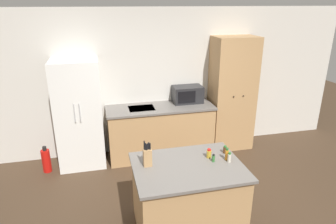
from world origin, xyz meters
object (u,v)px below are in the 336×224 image
Objects in this scene: refrigerator at (79,115)px; spice_bottle_pale_salt at (225,150)px; spice_bottle_tall_dark at (227,154)px; pantry_cabinet at (232,94)px; microwave at (187,94)px; fire_extinguisher at (46,160)px; spice_bottle_amber_oil at (213,158)px; spice_bottle_short_red at (209,154)px; spice_bottle_green_herb at (229,158)px; knife_block at (147,157)px.

refrigerator reaches higher than spice_bottle_pale_salt.
spice_bottle_tall_dark is (1.79, -1.93, 0.04)m from refrigerator.
pantry_cabinet is 13.47× the size of spice_bottle_tall_dark.
fire_extinguisher is at bearing -173.86° from microwave.
spice_bottle_amber_oil is at bearing -39.08° from fire_extinguisher.
pantry_cabinet is 2.21m from spice_bottle_tall_dark.
spice_bottle_green_herb is at bearing -39.33° from spice_bottle_short_red.
spice_bottle_green_herb is at bearing -47.99° from refrigerator.
microwave is 1.99m from spice_bottle_short_red.
spice_bottle_tall_dark is at bearing -28.19° from spice_bottle_short_red.
spice_bottle_short_red is at bearing 151.81° from spice_bottle_tall_dark.
spice_bottle_short_red is 1.18× the size of spice_bottle_pale_salt.
spice_bottle_green_herb is (0.18, -0.05, 0.01)m from spice_bottle_amber_oil.
knife_block reaches higher than spice_bottle_amber_oil.
spice_bottle_amber_oil is 0.28m from spice_bottle_pale_salt.
pantry_cabinet reaches higher than knife_block.
spice_bottle_amber_oil is at bearing -178.38° from spice_bottle_tall_dark.
refrigerator is 2.77m from pantry_cabinet.
spice_bottle_pale_salt is (1.84, -1.77, 0.02)m from refrigerator.
spice_bottle_short_red is 1.20× the size of spice_bottle_amber_oil.
microwave is at bearing 61.18° from knife_block.
spice_bottle_amber_oil is (0.78, -0.09, -0.07)m from knife_block.
fire_extinguisher is (-2.20, 1.79, -0.73)m from spice_bottle_amber_oil.
microwave is 4.59× the size of spice_bottle_short_red.
spice_bottle_green_herb is at bearing -37.74° from fire_extinguisher.
spice_bottle_green_herb is at bearing -16.88° from spice_bottle_amber_oil.
fire_extinguisher is at bearing -166.05° from refrigerator.
spice_bottle_amber_oil is (1.61, -1.94, 0.02)m from refrigerator.
spice_bottle_amber_oil reaches higher than fire_extinguisher.
microwave is (1.92, 0.12, 0.18)m from refrigerator.
spice_bottle_short_red is 0.25m from spice_bottle_pale_salt.
refrigerator reaches higher than spice_bottle_tall_dark.
refrigerator reaches higher than spice_bottle_green_herb.
microwave reaches higher than spice_bottle_tall_dark.
microwave is 2.06m from spice_bottle_tall_dark.
pantry_cabinet is at bearing 58.21° from spice_bottle_short_red.
spice_bottle_amber_oil is (0.02, -0.11, -0.01)m from spice_bottle_short_red.
pantry_cabinet reaches higher than fire_extinguisher.
refrigerator is 2.52m from spice_bottle_amber_oil.
knife_block is 2.03× the size of spice_bottle_tall_dark.
knife_block is (-1.93, -1.89, -0.06)m from pantry_cabinet.
spice_bottle_green_herb is (-0.13, -2.11, -0.15)m from microwave.
refrigerator is at bearing 132.76° from spice_bottle_tall_dark.
microwave reaches higher than spice_bottle_green_herb.
fire_extinguisher is (-2.19, 1.68, -0.73)m from spice_bottle_short_red.
fire_extinguisher is at bearing 142.26° from spice_bottle_green_herb.
spice_bottle_tall_dark reaches higher than spice_bottle_amber_oil.
knife_block is 2.35m from fire_extinguisher.
spice_bottle_amber_oil is at bearing -6.86° from knife_block.
spice_bottle_tall_dark is 1.35× the size of spice_bottle_short_red.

